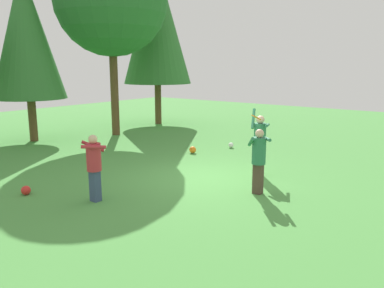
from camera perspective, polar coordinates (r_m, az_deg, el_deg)
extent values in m
plane|color=#4C9342|center=(11.15, 1.79, -5.04)|extent=(40.00, 40.00, 0.00)
cube|color=gray|center=(11.51, 9.63, -2.56)|extent=(0.19, 0.22, 0.82)
cylinder|color=#2D7551|center=(11.35, 9.76, 1.19)|extent=(0.34, 0.34, 0.71)
sphere|color=beige|center=(11.28, 9.84, 3.48)|extent=(0.23, 0.23, 0.23)
cylinder|color=#2D7551|center=(11.28, 10.82, 2.67)|extent=(0.60, 0.30, 0.13)
cylinder|color=#2D7551|center=(11.30, 8.83, 3.64)|extent=(0.38, 0.22, 0.56)
cube|color=#4C382D|center=(9.95, 9.49, -4.96)|extent=(0.19, 0.22, 0.76)
cylinder|color=#2D7551|center=(9.78, 9.63, -0.97)|extent=(0.34, 0.34, 0.66)
sphere|color=beige|center=(9.70, 9.71, 1.49)|extent=(0.21, 0.21, 0.21)
cylinder|color=#2D7551|center=(9.70, 8.51, 0.31)|extent=(0.47, 0.39, 0.32)
cylinder|color=#2D7551|center=(9.76, 10.84, 0.69)|extent=(0.50, 0.41, 0.14)
cube|color=#38476B|center=(9.57, -13.79, -5.88)|extent=(0.19, 0.22, 0.74)
cylinder|color=#B72D38|center=(9.39, -13.99, -1.84)|extent=(0.34, 0.34, 0.64)
sphere|color=beige|center=(9.30, -14.11, 0.65)|extent=(0.21, 0.21, 0.21)
cylinder|color=#B72D38|center=(9.54, -14.10, -0.31)|extent=(0.47, 0.38, 0.31)
cylinder|color=#B72D38|center=(9.13, -14.02, -0.42)|extent=(0.49, 0.39, 0.12)
cylinder|color=orange|center=(10.20, 9.23, 3.81)|extent=(0.37, 0.37, 0.15)
sphere|color=orange|center=(14.27, 0.10, -0.84)|extent=(0.25, 0.25, 0.25)
sphere|color=red|center=(10.61, -22.83, -6.17)|extent=(0.23, 0.23, 0.23)
sphere|color=white|center=(15.25, 5.64, -0.18)|extent=(0.20, 0.20, 0.20)
cylinder|color=brown|center=(17.64, -22.16, 5.57)|extent=(0.33, 0.33, 3.22)
cone|color=#337033|center=(17.62, -22.85, 14.45)|extent=(2.90, 2.90, 5.15)
cylinder|color=brown|center=(21.28, -4.95, 8.18)|extent=(0.34, 0.34, 3.91)
cone|color=#337033|center=(21.35, -5.11, 17.12)|extent=(3.52, 3.52, 6.26)
cylinder|color=brown|center=(18.15, -11.14, 8.27)|extent=(0.35, 0.35, 4.44)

